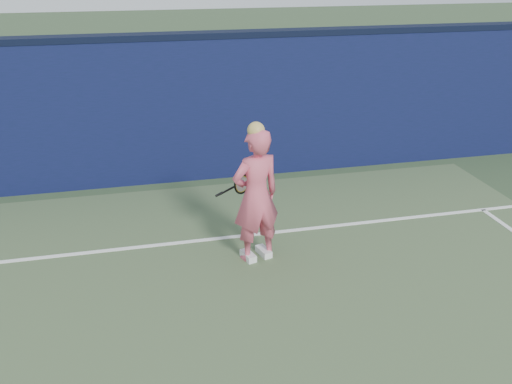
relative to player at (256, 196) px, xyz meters
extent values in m
cube|color=#0B1334|center=(-0.89, 3.12, 0.33)|extent=(24.00, 0.40, 2.50)
cube|color=black|center=(-0.89, 3.12, 1.63)|extent=(24.00, 0.42, 0.10)
imported|color=#D5526A|center=(0.00, 0.00, -0.01)|extent=(0.76, 0.60, 1.84)
sphere|color=tan|center=(0.00, 0.00, 0.88)|extent=(0.22, 0.22, 0.22)
cube|color=white|center=(0.12, 0.03, -0.87)|extent=(0.19, 0.30, 0.10)
cube|color=white|center=(-0.12, -0.03, -0.87)|extent=(0.19, 0.30, 0.10)
torus|color=black|center=(-0.10, 0.43, 0.00)|extent=(0.27, 0.19, 0.29)
torus|color=gold|center=(-0.10, 0.43, 0.00)|extent=(0.22, 0.15, 0.23)
cylinder|color=beige|center=(-0.10, 0.43, 0.00)|extent=(0.21, 0.14, 0.23)
cylinder|color=black|center=(-0.31, 0.38, -0.06)|extent=(0.25, 0.12, 0.09)
cylinder|color=black|center=(-0.43, 0.36, -0.10)|extent=(0.12, 0.07, 0.06)
cube|color=white|center=(-0.89, 0.62, -0.91)|extent=(11.00, 0.08, 0.01)
camera|label=1|loc=(-1.43, -6.26, 2.88)|focal=38.00mm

